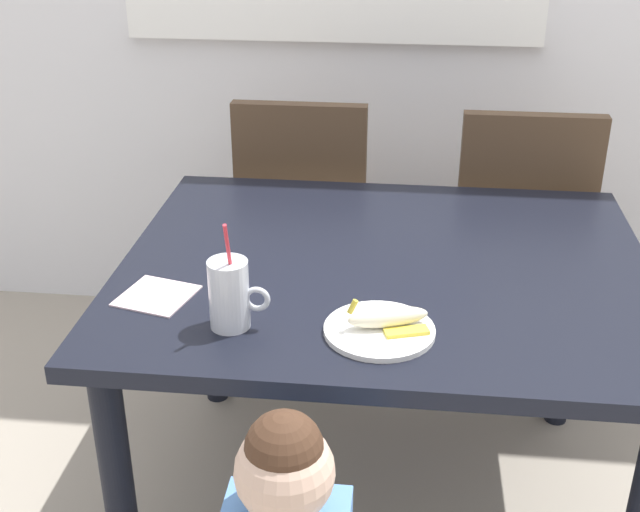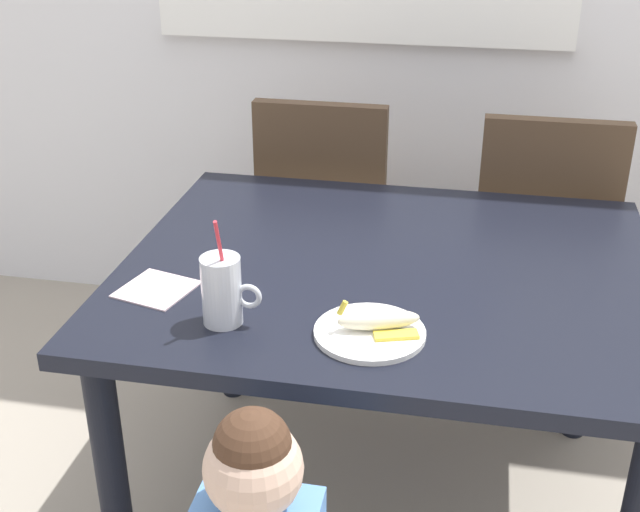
{
  "view_description": "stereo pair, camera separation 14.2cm",
  "coord_description": "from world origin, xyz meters",
  "px_view_note": "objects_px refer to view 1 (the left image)",
  "views": [
    {
      "loc": [
        0.04,
        -1.78,
        1.65
      ],
      "look_at": [
        -0.15,
        -0.1,
        0.82
      ],
      "focal_mm": 46.3,
      "sensor_mm": 36.0,
      "label": 1
    },
    {
      "loc": [
        0.18,
        -1.76,
        1.65
      ],
      "look_at": [
        -0.15,
        -0.1,
        0.82
      ],
      "focal_mm": 46.3,
      "sensor_mm": 36.0,
      "label": 2
    }
  ],
  "objects_px": {
    "paper_napkin": "(157,296)",
    "dining_chair_right": "(517,229)",
    "dining_table": "(384,298)",
    "peeled_banana": "(389,318)",
    "milk_cup": "(230,298)",
    "snack_plate": "(382,330)",
    "dining_chair_left": "(305,215)"
  },
  "relations": [
    {
      "from": "milk_cup",
      "to": "paper_napkin",
      "type": "relative_size",
      "value": 1.66
    },
    {
      "from": "milk_cup",
      "to": "peeled_banana",
      "type": "relative_size",
      "value": 1.42
    },
    {
      "from": "dining_chair_right",
      "to": "snack_plate",
      "type": "relative_size",
      "value": 4.17
    },
    {
      "from": "dining_table",
      "to": "dining_chair_left",
      "type": "relative_size",
      "value": 1.32
    },
    {
      "from": "dining_chair_left",
      "to": "dining_chair_right",
      "type": "relative_size",
      "value": 1.0
    },
    {
      "from": "dining_chair_left",
      "to": "milk_cup",
      "type": "relative_size",
      "value": 3.86
    },
    {
      "from": "snack_plate",
      "to": "dining_chair_right",
      "type": "bearing_deg",
      "value": 68.95
    },
    {
      "from": "dining_table",
      "to": "milk_cup",
      "type": "height_order",
      "value": "milk_cup"
    },
    {
      "from": "dining_chair_right",
      "to": "paper_napkin",
      "type": "xyz_separation_m",
      "value": [
        -0.91,
        -0.95,
        0.22
      ]
    },
    {
      "from": "dining_table",
      "to": "dining_chair_right",
      "type": "height_order",
      "value": "dining_chair_right"
    },
    {
      "from": "dining_table",
      "to": "dining_chair_left",
      "type": "distance_m",
      "value": 0.82
    },
    {
      "from": "dining_chair_left",
      "to": "dining_chair_right",
      "type": "height_order",
      "value": "same"
    },
    {
      "from": "dining_table",
      "to": "dining_chair_left",
      "type": "bearing_deg",
      "value": 111.35
    },
    {
      "from": "paper_napkin",
      "to": "dining_chair_right",
      "type": "bearing_deg",
      "value": 46.25
    },
    {
      "from": "dining_chair_left",
      "to": "paper_napkin",
      "type": "xyz_separation_m",
      "value": [
        -0.2,
        -0.98,
        0.22
      ]
    },
    {
      "from": "dining_table",
      "to": "peeled_banana",
      "type": "xyz_separation_m",
      "value": [
        0.02,
        -0.32,
        0.13
      ]
    },
    {
      "from": "peeled_banana",
      "to": "paper_napkin",
      "type": "bearing_deg",
      "value": 170.27
    },
    {
      "from": "dining_table",
      "to": "dining_chair_right",
      "type": "xyz_separation_m",
      "value": [
        0.41,
        0.72,
        -0.12
      ]
    },
    {
      "from": "dining_chair_right",
      "to": "milk_cup",
      "type": "height_order",
      "value": "milk_cup"
    },
    {
      "from": "dining_table",
      "to": "snack_plate",
      "type": "relative_size",
      "value": 5.52
    },
    {
      "from": "dining_table",
      "to": "snack_plate",
      "type": "height_order",
      "value": "snack_plate"
    },
    {
      "from": "milk_cup",
      "to": "paper_napkin",
      "type": "distance_m",
      "value": 0.23
    },
    {
      "from": "milk_cup",
      "to": "snack_plate",
      "type": "bearing_deg",
      "value": 1.18
    },
    {
      "from": "dining_chair_left",
      "to": "peeled_banana",
      "type": "bearing_deg",
      "value": 106.32
    },
    {
      "from": "peeled_banana",
      "to": "snack_plate",
      "type": "bearing_deg",
      "value": -143.28
    },
    {
      "from": "dining_chair_right",
      "to": "snack_plate",
      "type": "height_order",
      "value": "dining_chair_right"
    },
    {
      "from": "dining_chair_left",
      "to": "dining_chair_right",
      "type": "bearing_deg",
      "value": 177.19
    },
    {
      "from": "dining_chair_right",
      "to": "peeled_banana",
      "type": "distance_m",
      "value": 1.14
    },
    {
      "from": "milk_cup",
      "to": "paper_napkin",
      "type": "height_order",
      "value": "milk_cup"
    },
    {
      "from": "dining_chair_right",
      "to": "paper_napkin",
      "type": "height_order",
      "value": "dining_chair_right"
    },
    {
      "from": "dining_table",
      "to": "dining_chair_left",
      "type": "height_order",
      "value": "dining_chair_left"
    },
    {
      "from": "milk_cup",
      "to": "snack_plate",
      "type": "xyz_separation_m",
      "value": [
        0.31,
        0.01,
        -0.06
      ]
    }
  ]
}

